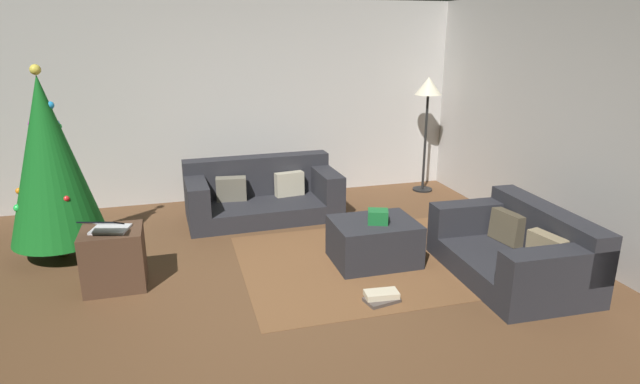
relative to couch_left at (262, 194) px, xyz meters
The scene contains 14 objects.
ground_plane 2.28m from the couch_left, 95.97° to the right, with size 6.40×6.40×0.00m, color brown.
rear_partition 1.38m from the couch_left, 104.80° to the left, with size 6.40×0.12×2.60m, color #BCB7B2.
corner_partition 3.82m from the couch_left, 37.76° to the right, with size 0.12×6.40×2.60m, color #B5B0AB.
couch_left is the anchor object (origin of this frame).
couch_right 3.08m from the couch_left, 49.27° to the right, with size 1.00×1.53×0.65m.
ottoman 1.86m from the couch_left, 63.39° to the right, with size 0.81×0.64×0.43m, color #26262B.
gift_box 1.93m from the couch_left, 63.83° to the right, with size 0.19×0.16×0.13m, color #19662D.
tv_remote 1.77m from the couch_left, 59.00° to the right, with size 0.05×0.16×0.02m, color black.
christmas_tree 2.38m from the couch_left, 163.27° to the right, with size 0.91×0.91×1.91m.
side_table 2.20m from the couch_left, 135.96° to the right, with size 0.52×0.44×0.54m, color #4C3323.
laptop 2.28m from the couch_left, 135.17° to the right, with size 0.40×0.46×0.18m.
book_stack 2.52m from the couch_left, 76.04° to the right, with size 0.31×0.23×0.08m.
corner_lamp 2.68m from the couch_left, ahead, with size 0.36×0.36×1.61m.
area_rug 1.88m from the couch_left, 63.39° to the right, with size 2.60×2.00×0.01m, color brown.
Camera 1 is at (-0.75, -3.87, 2.20)m, focal length 29.34 mm.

